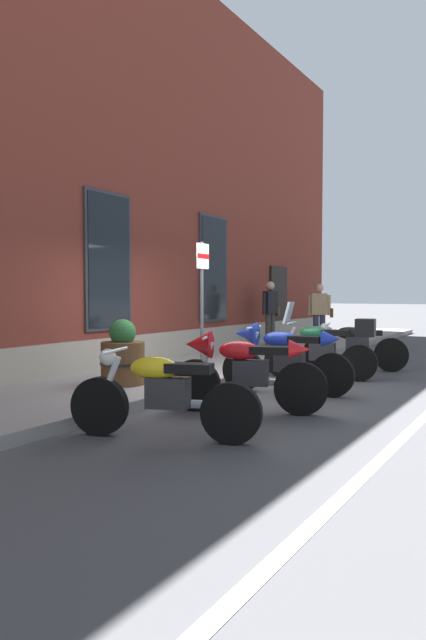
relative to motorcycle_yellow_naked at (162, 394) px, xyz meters
name	(u,v)px	position (x,y,z in m)	size (l,w,h in m)	color
ground_plane	(225,387)	(3.16, 1.06, -0.47)	(140.00, 140.00, 0.00)	#424244
sidewalk	(163,377)	(3.16, 2.29, -0.40)	(28.26, 2.47, 0.15)	gray
motorcycle_yellow_naked	(162,394)	(0.00, 0.00, 0.00)	(0.82, 2.02, 0.94)	black
motorcycle_red_sport	(241,368)	(1.59, -0.08, 0.09)	(0.87, 1.94, 1.04)	black
motorcycle_blue_sport	(281,355)	(3.12, 0.05, 0.11)	(0.62, 2.04, 1.07)	black
motorcycle_green_touring	(326,347)	(4.80, -0.05, 0.10)	(0.73, 1.98, 1.37)	black
motorcycle_black_naked	(354,346)	(6.22, -0.11, 0.00)	(0.77, 1.98, 0.92)	black
pedestrian_dark_jacket	(270,309)	(8.78, 2.91, 0.62)	(0.66, 0.29, 1.67)	#38332D
pedestrian_tan_coat	(320,311)	(9.51, 1.82, 0.57)	(0.37, 0.63, 1.60)	#2D3351
parking_sign	(202,287)	(3.68, 1.81, 1.15)	(0.36, 0.07, 2.26)	#4C4C51
barrel_planter	(123,358)	(1.81, 2.04, 0.08)	(0.68, 0.68, 0.98)	brown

